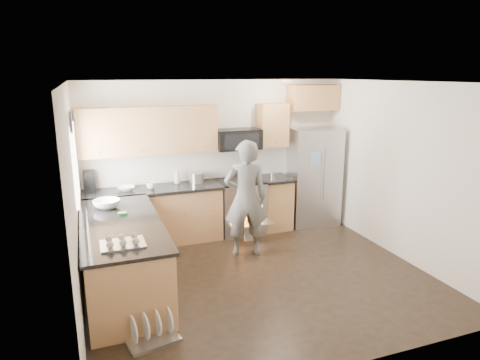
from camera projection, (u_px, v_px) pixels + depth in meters
name	position (u px, v px, depth m)	size (l,w,h in m)	color
ground	(259.00, 276.00, 5.86)	(4.50, 4.50, 0.00)	black
room_shell	(257.00, 156.00, 5.45)	(4.54, 4.04, 2.62)	white
back_cabinet_run	(185.00, 182.00, 7.02)	(4.45, 0.64, 2.50)	tan
peninsula	(123.00, 256.00, 5.39)	(0.96, 2.36, 1.04)	tan
stove_range	(240.00, 194.00, 7.35)	(0.76, 0.97, 1.79)	#B7B7BC
refrigerator	(313.00, 176.00, 7.78)	(0.94, 0.77, 1.76)	#B7B7BC
person	(246.00, 199.00, 6.37)	(0.65, 0.42, 1.77)	slate
dish_rack	(151.00, 331.00, 4.46)	(0.60, 0.52, 0.33)	#B7B7BC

